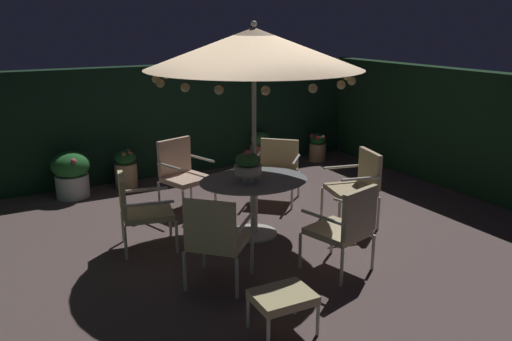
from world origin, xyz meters
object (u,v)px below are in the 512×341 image
(patio_chair_north, at_px, (215,235))
(patio_chair_northeast, at_px, (346,225))
(patio_dining_table, at_px, (254,191))
(centerpiece_planter, at_px, (248,165))
(patio_chair_south, at_px, (182,170))
(potted_plant_front_corner, at_px, (71,173))
(ottoman_footrest, at_px, (283,298))
(patio_chair_southeast, at_px, (277,166))
(patio_chair_east, at_px, (358,182))
(potted_plant_left_far, at_px, (260,149))
(patio_umbrella, at_px, (254,49))
(patio_chair_southwest, at_px, (139,207))
(potted_plant_right_far, at_px, (126,169))
(potted_plant_right_near, at_px, (318,147))

(patio_chair_north, height_order, patio_chair_northeast, patio_chair_north)
(patio_dining_table, distance_m, centerpiece_planter, 0.42)
(patio_chair_south, bearing_deg, potted_plant_front_corner, 135.19)
(ottoman_footrest, bearing_deg, patio_chair_southeast, 59.71)
(patio_chair_east, bearing_deg, ottoman_footrest, -142.50)
(patio_chair_north, distance_m, patio_chair_southeast, 2.87)
(potted_plant_left_far, bearing_deg, patio_chair_southeast, -112.08)
(patio_umbrella, xyz_separation_m, patio_chair_south, (-0.45, 1.37, -1.76))
(patio_chair_southeast, height_order, patio_chair_south, patio_chair_south)
(patio_chair_southwest, bearing_deg, patio_chair_north, -73.10)
(patio_dining_table, xyz_separation_m, centerpiece_planter, (-0.13, -0.08, 0.39))
(patio_umbrella, bearing_deg, ottoman_footrest, -112.19)
(ottoman_footrest, xyz_separation_m, potted_plant_front_corner, (-0.93, 4.73, 0.06))
(patio_chair_northeast, relative_size, ottoman_footrest, 1.86)
(patio_chair_southwest, relative_size, potted_plant_right_far, 1.46)
(potted_plant_left_far, bearing_deg, patio_umbrella, -120.64)
(centerpiece_planter, xyz_separation_m, potted_plant_front_corner, (-1.64, 2.76, -0.58))
(patio_chair_north, relative_size, potted_plant_right_far, 1.56)
(potted_plant_right_far, xyz_separation_m, potted_plant_front_corner, (-0.86, -0.05, 0.06))
(patio_dining_table, height_order, ottoman_footrest, patio_dining_table)
(patio_umbrella, height_order, patio_chair_south, patio_umbrella)
(patio_chair_southeast, height_order, potted_plant_left_far, patio_chair_southeast)
(patio_chair_southwest, relative_size, potted_plant_left_far, 1.47)
(patio_chair_north, height_order, potted_plant_left_far, patio_chair_north)
(ottoman_footrest, bearing_deg, patio_chair_south, 83.51)
(patio_chair_southeast, xyz_separation_m, ottoman_footrest, (-1.81, -3.09, -0.20))
(patio_chair_south, height_order, potted_plant_left_far, patio_chair_south)
(patio_chair_northeast, xyz_separation_m, patio_chair_east, (1.04, 1.06, 0.03))
(patio_chair_south, relative_size, potted_plant_front_corner, 1.41)
(potted_plant_front_corner, bearing_deg, patio_chair_southwest, -81.42)
(potted_plant_left_far, bearing_deg, potted_plant_right_near, -14.65)
(patio_chair_north, bearing_deg, patio_chair_southwest, 106.90)
(patio_umbrella, bearing_deg, centerpiece_planter, -148.92)
(patio_chair_north, distance_m, potted_plant_right_far, 3.76)
(patio_dining_table, xyz_separation_m, potted_plant_right_far, (-0.90, 2.73, -0.26))
(patio_dining_table, xyz_separation_m, potted_plant_right_near, (2.87, 2.64, -0.30))
(patio_dining_table, relative_size, ottoman_footrest, 2.63)
(patio_chair_east, height_order, patio_chair_south, patio_chair_south)
(patio_chair_east, distance_m, potted_plant_right_far, 3.84)
(patio_chair_northeast, bearing_deg, patio_chair_south, 106.21)
(patio_chair_north, xyz_separation_m, potted_plant_left_far, (2.74, 3.96, -0.26))
(centerpiece_planter, bearing_deg, patio_umbrella, 31.08)
(patio_chair_northeast, height_order, potted_plant_right_far, patio_chair_northeast)
(centerpiece_planter, bearing_deg, patio_chair_southeast, 45.63)
(patio_chair_south, xyz_separation_m, ottoman_footrest, (-0.39, -3.41, -0.25))
(patio_dining_table, height_order, patio_chair_southeast, patio_chair_southeast)
(patio_chair_southeast, height_order, ottoman_footrest, patio_chair_southeast)
(patio_chair_northeast, height_order, patio_chair_southeast, patio_chair_northeast)
(patio_chair_southwest, bearing_deg, patio_chair_northeast, -43.73)
(potted_plant_front_corner, bearing_deg, patio_chair_north, -78.40)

